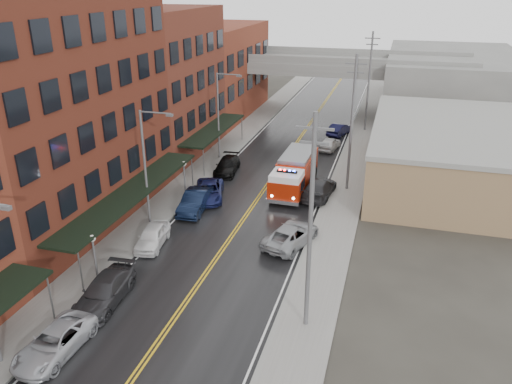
# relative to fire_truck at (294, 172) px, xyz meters

# --- Properties ---
(road) EXTENTS (11.00, 160.00, 0.02)m
(road) POSITION_rel_fire_truck_xyz_m (-2.57, -3.79, -1.68)
(road) COLOR black
(road) RESTS_ON ground
(sidewalk_left) EXTENTS (3.00, 160.00, 0.15)m
(sidewalk_left) POSITION_rel_fire_truck_xyz_m (-9.87, -3.79, -1.62)
(sidewalk_left) COLOR slate
(sidewalk_left) RESTS_ON ground
(sidewalk_right) EXTENTS (3.00, 160.00, 0.15)m
(sidewalk_right) POSITION_rel_fire_truck_xyz_m (4.73, -3.79, -1.62)
(sidewalk_right) COLOR slate
(sidewalk_right) RESTS_ON ground
(curb_left) EXTENTS (0.30, 160.00, 0.15)m
(curb_left) POSITION_rel_fire_truck_xyz_m (-8.22, -3.79, -1.62)
(curb_left) COLOR gray
(curb_left) RESTS_ON ground
(curb_right) EXTENTS (0.30, 160.00, 0.15)m
(curb_right) POSITION_rel_fire_truck_xyz_m (3.08, -3.79, -1.62)
(curb_right) COLOR gray
(curb_right) RESTS_ON ground
(brick_building_b) EXTENTS (9.00, 20.00, 18.00)m
(brick_building_b) POSITION_rel_fire_truck_xyz_m (-15.87, -10.79, 7.31)
(brick_building_b) COLOR #592117
(brick_building_b) RESTS_ON ground
(brick_building_c) EXTENTS (9.00, 15.00, 15.00)m
(brick_building_c) POSITION_rel_fire_truck_xyz_m (-15.87, 6.71, 5.81)
(brick_building_c) COLOR maroon
(brick_building_c) RESTS_ON ground
(brick_building_far) EXTENTS (9.00, 20.00, 12.00)m
(brick_building_far) POSITION_rel_fire_truck_xyz_m (-15.87, 24.21, 4.31)
(brick_building_far) COLOR brown
(brick_building_far) RESTS_ON ground
(tan_building) EXTENTS (14.00, 22.00, 5.00)m
(tan_building) POSITION_rel_fire_truck_xyz_m (13.43, 6.21, 0.81)
(tan_building) COLOR #8E724C
(tan_building) RESTS_ON ground
(right_far_block) EXTENTS (18.00, 30.00, 8.00)m
(right_far_block) POSITION_rel_fire_truck_xyz_m (15.43, 36.21, 2.31)
(right_far_block) COLOR slate
(right_far_block) RESTS_ON ground
(awning_1) EXTENTS (2.60, 18.00, 3.09)m
(awning_1) POSITION_rel_fire_truck_xyz_m (-10.06, -10.79, 1.30)
(awning_1) COLOR black
(awning_1) RESTS_ON ground
(awning_2) EXTENTS (2.60, 13.00, 3.09)m
(awning_2) POSITION_rel_fire_truck_xyz_m (-10.06, 6.71, 1.29)
(awning_2) COLOR black
(awning_2) RESTS_ON ground
(globe_lamp_1) EXTENTS (0.44, 0.44, 3.12)m
(globe_lamp_1) POSITION_rel_fire_truck_xyz_m (-8.97, -17.79, 0.62)
(globe_lamp_1) COLOR #59595B
(globe_lamp_1) RESTS_ON ground
(globe_lamp_2) EXTENTS (0.44, 0.44, 3.12)m
(globe_lamp_2) POSITION_rel_fire_truck_xyz_m (-8.97, -3.79, 0.62)
(globe_lamp_2) COLOR #59595B
(globe_lamp_2) RESTS_ON ground
(street_lamp_1) EXTENTS (2.64, 0.22, 9.00)m
(street_lamp_1) POSITION_rel_fire_truck_xyz_m (-9.12, -9.79, 3.49)
(street_lamp_1) COLOR #59595B
(street_lamp_1) RESTS_ON ground
(street_lamp_2) EXTENTS (2.64, 0.22, 9.00)m
(street_lamp_2) POSITION_rel_fire_truck_xyz_m (-9.12, 6.21, 3.49)
(street_lamp_2) COLOR #59595B
(street_lamp_2) RESTS_ON ground
(utility_pole_0) EXTENTS (1.80, 0.24, 12.00)m
(utility_pole_0) POSITION_rel_fire_truck_xyz_m (4.63, -18.79, 4.61)
(utility_pole_0) COLOR #59595B
(utility_pole_0) RESTS_ON ground
(utility_pole_1) EXTENTS (1.80, 0.24, 12.00)m
(utility_pole_1) POSITION_rel_fire_truck_xyz_m (4.63, 1.21, 4.61)
(utility_pole_1) COLOR #59595B
(utility_pole_1) RESTS_ON ground
(utility_pole_2) EXTENTS (1.80, 0.24, 12.00)m
(utility_pole_2) POSITION_rel_fire_truck_xyz_m (4.63, 21.21, 4.61)
(utility_pole_2) COLOR #59595B
(utility_pole_2) RESTS_ON ground
(overpass) EXTENTS (40.00, 10.00, 7.50)m
(overpass) POSITION_rel_fire_truck_xyz_m (-2.57, 28.21, 4.29)
(overpass) COLOR slate
(overpass) RESTS_ON ground
(fire_truck) EXTENTS (3.57, 8.60, 3.12)m
(fire_truck) POSITION_rel_fire_truck_xyz_m (0.00, 0.00, 0.00)
(fire_truck) COLOR maroon
(fire_truck) RESTS_ON ground
(parked_car_left_2) EXTENTS (2.41, 4.91, 1.34)m
(parked_car_left_2) POSITION_rel_fire_truck_xyz_m (-7.17, -24.43, -1.02)
(parked_car_left_2) COLOR #ADAFB6
(parked_car_left_2) RESTS_ON ground
(parked_car_left_3) EXTENTS (2.50, 5.39, 1.53)m
(parked_car_left_3) POSITION_rel_fire_truck_xyz_m (-7.11, -19.86, -0.93)
(parked_car_left_3) COLOR #2A2A2D
(parked_car_left_3) RESTS_ON ground
(parked_car_left_4) EXTENTS (2.27, 4.43, 1.44)m
(parked_car_left_4) POSITION_rel_fire_truck_xyz_m (-7.57, -12.87, -0.97)
(parked_car_left_4) COLOR white
(parked_car_left_4) RESTS_ON ground
(parked_car_left_5) EXTENTS (2.13, 5.15, 1.66)m
(parked_car_left_5) POSITION_rel_fire_truck_xyz_m (-6.86, -6.59, -0.86)
(parked_car_left_5) COLOR black
(parked_car_left_5) RESTS_ON ground
(parked_car_left_6) EXTENTS (3.78, 5.62, 1.43)m
(parked_car_left_6) POSITION_rel_fire_truck_xyz_m (-6.66, -3.98, -0.98)
(parked_car_left_6) COLOR #131847
(parked_car_left_6) RESTS_ON ground
(parked_car_left_7) EXTENTS (2.57, 5.12, 1.43)m
(parked_car_left_7) POSITION_rel_fire_truck_xyz_m (-7.21, 2.42, -0.98)
(parked_car_left_7) COLOR black
(parked_car_left_7) RESTS_ON ground
(parked_car_right_0) EXTENTS (3.90, 5.79, 1.47)m
(parked_car_right_0) POSITION_rel_fire_truck_xyz_m (1.89, -9.99, -0.96)
(parked_car_right_0) COLOR gray
(parked_car_right_0) RESTS_ON ground
(parked_car_right_1) EXTENTS (2.73, 5.69, 1.60)m
(parked_car_right_1) POSITION_rel_fire_truck_xyz_m (2.43, -0.98, -0.89)
(parked_car_right_1) COLOR #262628
(parked_car_right_1) RESTS_ON ground
(parked_car_right_2) EXTENTS (2.23, 4.30, 1.40)m
(parked_car_right_2) POSITION_rel_fire_truck_xyz_m (1.48, 12.41, -0.99)
(parked_car_right_2) COLOR silver
(parked_car_right_2) RESTS_ON ground
(parked_car_right_3) EXTENTS (2.80, 4.66, 1.45)m
(parked_car_right_3) POSITION_rel_fire_truck_xyz_m (1.81, 18.41, -0.97)
(parked_car_right_3) COLOR black
(parked_car_right_3) RESTS_ON ground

